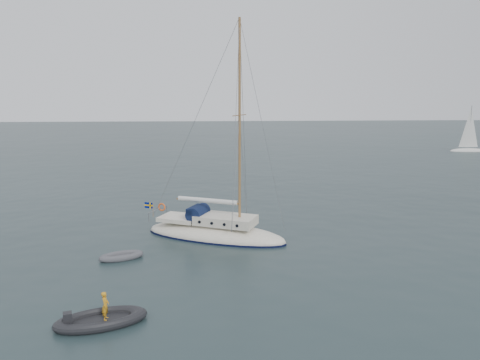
{
  "coord_description": "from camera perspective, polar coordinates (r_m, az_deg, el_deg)",
  "views": [
    {
      "loc": [
        -3.3,
        -29.04,
        9.59
      ],
      "look_at": [
        -1.17,
        0.0,
        4.32
      ],
      "focal_mm": 35.0,
      "sensor_mm": 36.0,
      "label": 1
    }
  ],
  "objects": [
    {
      "name": "ground",
      "position": [
        30.76,
        2.2,
        -7.92
      ],
      "size": [
        300.0,
        300.0,
        0.0
      ],
      "primitive_type": "plane",
      "color": "black",
      "rests_on": "ground"
    },
    {
      "name": "dinghy",
      "position": [
        29.07,
        -14.26,
        -8.99
      ],
      "size": [
        2.64,
        1.19,
        0.38
      ],
      "rotation": [
        0.0,
        0.0,
        0.39
      ],
      "color": "#4B4B50",
      "rests_on": "ground"
    },
    {
      "name": "rib",
      "position": [
        21.55,
        -16.63,
        -15.94
      ],
      "size": [
        3.92,
        1.78,
        1.45
      ],
      "rotation": [
        0.0,
        0.0,
        0.3
      ],
      "color": "black",
      "rests_on": "ground"
    },
    {
      "name": "sailboat",
      "position": [
        32.0,
        -3.04,
        -5.07
      ],
      "size": [
        10.55,
        3.16,
        15.03
      ],
      "rotation": [
        0.0,
        0.0,
        -0.43
      ],
      "color": "white",
      "rests_on": "ground"
    },
    {
      "name": "distant_yacht_b",
      "position": [
        90.27,
        26.19,
        5.41
      ],
      "size": [
        6.34,
        3.38,
        8.4
      ],
      "rotation": [
        0.0,
        0.0,
        -0.05
      ],
      "color": "silver",
      "rests_on": "ground"
    }
  ]
}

